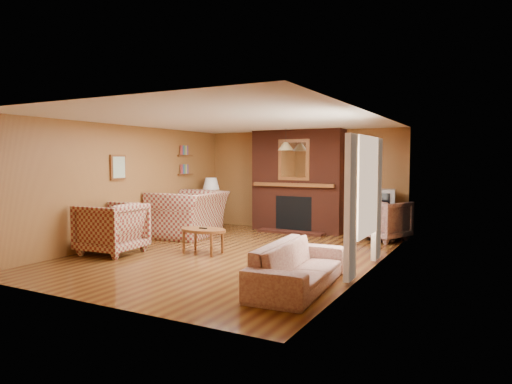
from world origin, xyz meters
The scene contains 20 objects.
floor centered at (0.00, 0.00, 0.00)m, with size 6.50×6.50×0.00m, color #4B2410.
ceiling centered at (0.00, 0.00, 2.40)m, with size 6.50×6.50×0.00m, color silver.
wall_back centered at (0.00, 3.25, 1.20)m, with size 6.50×6.50×0.00m, color #9B6830.
wall_front centered at (0.00, -3.25, 1.20)m, with size 6.50×6.50×0.00m, color #9B6830.
wall_left centered at (-2.50, 0.00, 1.20)m, with size 6.50×6.50×0.00m, color #9B6830.
wall_right centered at (2.50, 0.00, 1.20)m, with size 6.50×6.50×0.00m, color #9B6830.
fireplace centered at (0.00, 2.98, 1.18)m, with size 2.20×0.82×2.40m.
window_right centered at (2.45, -0.20, 1.13)m, with size 0.10×1.85×2.00m.
bookshelf centered at (-2.44, 1.90, 1.67)m, with size 0.09×0.55×0.71m.
botanical_print centered at (-2.47, -0.30, 1.55)m, with size 0.05×0.40×0.50m.
pendant_light centered at (0.00, 2.30, 2.00)m, with size 0.36×0.36×0.48m.
plaid_loveseat centered at (-1.85, 1.17, 0.50)m, with size 1.54×1.34×1.00m, color maroon.
plaid_armchair centered at (-1.95, -1.02, 0.46)m, with size 0.99×1.02×0.92m, color maroon.
floral_sofa centered at (1.90, -1.46, 0.29)m, with size 2.02×0.79×0.59m, color #BFAC94.
floral_armchair centered at (2.07, 2.72, 0.43)m, with size 0.91×0.94×0.85m, color #BFAC94.
coffee_table centered at (-0.49, -0.22, 0.40)m, with size 0.90×0.56×0.47m.
side_table centered at (-2.10, 2.45, 0.28)m, with size 0.43×0.43×0.57m, color brown.
table_lamp centered at (-2.10, 2.45, 0.95)m, with size 0.42×0.42×0.69m.
tv_stand centered at (2.05, 2.80, 0.31)m, with size 0.57×0.52×0.62m, color black.
crt_tv centered at (2.05, 2.79, 0.85)m, with size 0.55×0.55×0.45m.
Camera 1 is at (4.20, -7.00, 1.69)m, focal length 32.00 mm.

